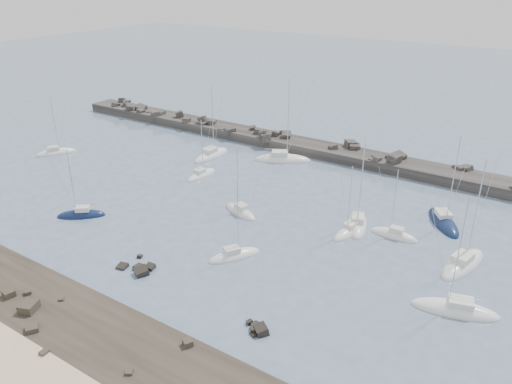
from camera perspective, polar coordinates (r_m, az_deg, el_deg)
ground at (r=66.15m, az=-4.90°, el=-5.75°), size 400.00×400.00×0.00m
rock_shelf at (r=53.81m, az=-19.88°, el=-15.39°), size 140.00×12.09×1.70m
rock_cluster_near at (r=61.84m, az=-13.25°, el=-8.69°), size 4.68×4.05×1.72m
rock_cluster_far at (r=51.52m, az=0.24°, el=-15.54°), size 3.10×2.15×1.62m
breakwater at (r=98.92m, az=5.14°, el=5.00°), size 115.00×7.70×4.96m
sailboat_0 at (r=104.07m, az=-21.87°, el=4.16°), size 5.71×7.55×11.78m
sailboat_1 at (r=95.53m, az=-5.11°, el=4.16°), size 3.23×9.28×14.55m
sailboat_2 at (r=76.71m, az=-19.33°, el=-2.53°), size 6.65×5.98×11.09m
sailboat_3 at (r=86.67m, az=-6.26°, el=1.91°), size 2.46×6.79×10.69m
sailboat_4 at (r=93.19m, az=3.03°, el=3.69°), size 10.76×7.93×16.51m
sailboat_5 at (r=73.40m, az=-1.81°, el=-2.30°), size 6.97×4.11×10.75m
sailboat_6 at (r=69.30m, az=10.60°, el=-4.49°), size 3.23×6.98×10.74m
sailboat_7 at (r=62.81m, az=-2.49°, el=-7.33°), size 5.35×6.94×10.90m
sailboat_8 at (r=75.24m, az=20.61°, el=-3.29°), size 7.44×8.95×14.19m
sailboat_9 at (r=69.76m, az=15.50°, el=-4.80°), size 6.46×2.03×10.42m
sailboat_10 at (r=66.01m, az=22.54°, el=-7.68°), size 4.93×9.70×14.70m
sailboat_11 at (r=57.91m, az=21.79°, el=-12.42°), size 9.37×5.06×14.05m
sailboat_13 at (r=71.24m, az=11.51°, el=-3.70°), size 5.22×8.43×13.01m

